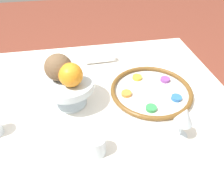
{
  "coord_description": "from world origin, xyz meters",
  "views": [
    {
      "loc": [
        0.09,
        0.71,
        1.4
      ],
      "look_at": [
        -0.03,
        0.01,
        0.82
      ],
      "focal_mm": 35.0,
      "sensor_mm": 36.0,
      "label": 1
    }
  ],
  "objects_px": {
    "wine_glass": "(185,117)",
    "fruit_stand": "(69,86)",
    "coconut": "(58,67)",
    "napkin_roll": "(100,58)",
    "orange_fruit": "(71,75)",
    "cup_near": "(97,145)",
    "bread_plate": "(66,70)",
    "seder_plate": "(151,91)"
  },
  "relations": [
    {
      "from": "bread_plate",
      "to": "fruit_stand",
      "type": "bearing_deg",
      "value": 93.96
    },
    {
      "from": "orange_fruit",
      "to": "coconut",
      "type": "xyz_separation_m",
      "value": [
        0.04,
        -0.05,
        0.01
      ]
    },
    {
      "from": "fruit_stand",
      "to": "coconut",
      "type": "distance_m",
      "value": 0.09
    },
    {
      "from": "bread_plate",
      "to": "cup_near",
      "type": "distance_m",
      "value": 0.51
    },
    {
      "from": "fruit_stand",
      "to": "orange_fruit",
      "type": "height_order",
      "value": "orange_fruit"
    },
    {
      "from": "fruit_stand",
      "to": "coconut",
      "type": "xyz_separation_m",
      "value": [
        0.03,
        -0.02,
        0.08
      ]
    },
    {
      "from": "coconut",
      "to": "fruit_stand",
      "type": "bearing_deg",
      "value": 146.41
    },
    {
      "from": "seder_plate",
      "to": "orange_fruit",
      "type": "xyz_separation_m",
      "value": [
        0.33,
        0.03,
        0.15
      ]
    },
    {
      "from": "cup_near",
      "to": "bread_plate",
      "type": "bearing_deg",
      "value": -79.59
    },
    {
      "from": "wine_glass",
      "to": "bread_plate",
      "type": "bearing_deg",
      "value": -51.19
    },
    {
      "from": "napkin_roll",
      "to": "orange_fruit",
      "type": "bearing_deg",
      "value": 65.18
    },
    {
      "from": "fruit_stand",
      "to": "cup_near",
      "type": "relative_size",
      "value": 2.84
    },
    {
      "from": "fruit_stand",
      "to": "orange_fruit",
      "type": "distance_m",
      "value": 0.08
    },
    {
      "from": "orange_fruit",
      "to": "cup_near",
      "type": "height_order",
      "value": "orange_fruit"
    },
    {
      "from": "bread_plate",
      "to": "napkin_roll",
      "type": "relative_size",
      "value": 1.3
    },
    {
      "from": "orange_fruit",
      "to": "napkin_roll",
      "type": "bearing_deg",
      "value": -114.82
    },
    {
      "from": "cup_near",
      "to": "coconut",
      "type": "bearing_deg",
      "value": -69.73
    },
    {
      "from": "wine_glass",
      "to": "cup_near",
      "type": "xyz_separation_m",
      "value": [
        0.3,
        0.01,
        -0.06
      ]
    },
    {
      "from": "wine_glass",
      "to": "orange_fruit",
      "type": "height_order",
      "value": "orange_fruit"
    },
    {
      "from": "bread_plate",
      "to": "seder_plate",
      "type": "bearing_deg",
      "value": 146.34
    },
    {
      "from": "wine_glass",
      "to": "napkin_roll",
      "type": "xyz_separation_m",
      "value": [
        0.21,
        -0.54,
        -0.07
      ]
    },
    {
      "from": "seder_plate",
      "to": "fruit_stand",
      "type": "height_order",
      "value": "fruit_stand"
    },
    {
      "from": "seder_plate",
      "to": "cup_near",
      "type": "height_order",
      "value": "cup_near"
    },
    {
      "from": "wine_glass",
      "to": "cup_near",
      "type": "height_order",
      "value": "wine_glass"
    },
    {
      "from": "coconut",
      "to": "napkin_roll",
      "type": "bearing_deg",
      "value": -124.92
    },
    {
      "from": "wine_glass",
      "to": "fruit_stand",
      "type": "xyz_separation_m",
      "value": [
        0.38,
        -0.25,
        -0.01
      ]
    },
    {
      "from": "wine_glass",
      "to": "coconut",
      "type": "relative_size",
      "value": 1.29
    },
    {
      "from": "seder_plate",
      "to": "wine_glass",
      "type": "relative_size",
      "value": 2.65
    },
    {
      "from": "seder_plate",
      "to": "wine_glass",
      "type": "xyz_separation_m",
      "value": [
        -0.03,
        0.24,
        0.08
      ]
    },
    {
      "from": "orange_fruit",
      "to": "wine_glass",
      "type": "bearing_deg",
      "value": 148.78
    },
    {
      "from": "wine_glass",
      "to": "bread_plate",
      "type": "height_order",
      "value": "wine_glass"
    },
    {
      "from": "fruit_stand",
      "to": "napkin_roll",
      "type": "bearing_deg",
      "value": -119.31
    },
    {
      "from": "napkin_roll",
      "to": "coconut",
      "type": "bearing_deg",
      "value": 55.08
    },
    {
      "from": "fruit_stand",
      "to": "napkin_roll",
      "type": "xyz_separation_m",
      "value": [
        -0.17,
        -0.3,
        -0.07
      ]
    },
    {
      "from": "orange_fruit",
      "to": "cup_near",
      "type": "relative_size",
      "value": 1.22
    },
    {
      "from": "coconut",
      "to": "napkin_roll",
      "type": "relative_size",
      "value": 0.69
    },
    {
      "from": "coconut",
      "to": "napkin_roll",
      "type": "height_order",
      "value": "coconut"
    },
    {
      "from": "napkin_roll",
      "to": "fruit_stand",
      "type": "bearing_deg",
      "value": 60.69
    },
    {
      "from": "coconut",
      "to": "napkin_roll",
      "type": "xyz_separation_m",
      "value": [
        -0.19,
        -0.28,
        -0.15
      ]
    },
    {
      "from": "wine_glass",
      "to": "napkin_roll",
      "type": "height_order",
      "value": "wine_glass"
    },
    {
      "from": "coconut",
      "to": "wine_glass",
      "type": "bearing_deg",
      "value": 146.69
    },
    {
      "from": "seder_plate",
      "to": "coconut",
      "type": "xyz_separation_m",
      "value": [
        0.38,
        -0.02,
        0.16
      ]
    }
  ]
}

